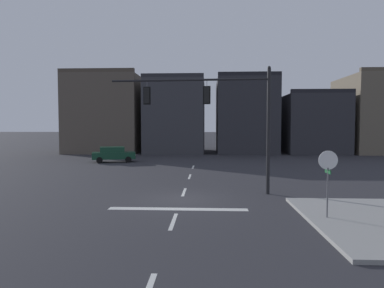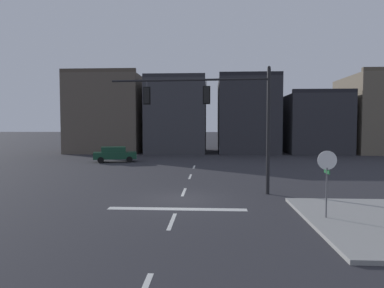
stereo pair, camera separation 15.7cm
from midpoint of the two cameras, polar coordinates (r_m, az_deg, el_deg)
ground_plane at (r=17.75m, az=-2.07°, el=-9.34°), size 400.00×400.00×0.00m
sidewalk_near_corner at (r=15.20m, az=28.10°, el=-11.53°), size 5.00×8.00×0.15m
stop_bar_paint at (r=15.81m, az=-2.68°, el=-10.87°), size 6.40×0.50×0.01m
lane_centreline at (r=19.70m, az=-1.58°, el=-8.09°), size 0.16×26.40×0.01m
signal_mast_near_side at (r=19.18m, az=4.67°, el=6.03°), size 9.02×0.75×7.11m
stop_sign at (r=14.51m, az=21.62°, el=-3.74°), size 0.76×0.64×2.83m
car_lot_nearside at (r=36.71m, az=-13.21°, el=-1.65°), size 4.73×2.98×1.61m
building_row at (r=50.23m, az=10.93°, el=4.48°), size 52.18×12.32×11.44m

